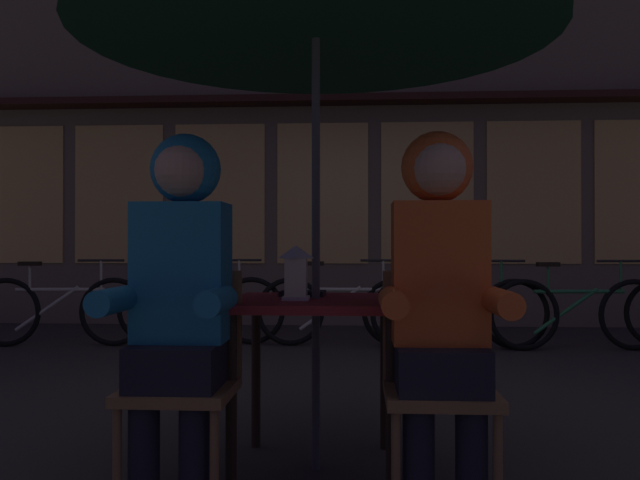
# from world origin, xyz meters

# --- Properties ---
(ground_plane) EXTENTS (60.00, 60.00, 0.00)m
(ground_plane) POSITION_xyz_m (0.00, 0.00, 0.00)
(ground_plane) COLOR #2D2B28
(cafe_table) EXTENTS (0.72, 0.72, 0.74)m
(cafe_table) POSITION_xyz_m (0.00, 0.00, 0.64)
(cafe_table) COLOR maroon
(cafe_table) RESTS_ON ground_plane
(lantern) EXTENTS (0.11, 0.11, 0.23)m
(lantern) POSITION_xyz_m (-0.08, -0.08, 0.86)
(lantern) COLOR white
(lantern) RESTS_ON cafe_table
(chair_left) EXTENTS (0.40, 0.40, 0.87)m
(chair_left) POSITION_xyz_m (-0.48, -0.37, 0.49)
(chair_left) COLOR olive
(chair_left) RESTS_ON ground_plane
(chair_right) EXTENTS (0.40, 0.40, 0.87)m
(chair_right) POSITION_xyz_m (0.48, -0.37, 0.49)
(chair_right) COLOR olive
(chair_right) RESTS_ON ground_plane
(person_left_hooded) EXTENTS (0.45, 0.56, 1.40)m
(person_left_hooded) POSITION_xyz_m (-0.48, -0.43, 0.85)
(person_left_hooded) COLOR black
(person_left_hooded) RESTS_ON ground_plane
(person_right_hooded) EXTENTS (0.45, 0.56, 1.40)m
(person_right_hooded) POSITION_xyz_m (0.48, -0.43, 0.85)
(person_right_hooded) COLOR black
(person_right_hooded) RESTS_ON ground_plane
(shopfront_building) EXTENTS (10.00, 0.93, 6.20)m
(shopfront_building) POSITION_xyz_m (-0.24, 5.39, 3.09)
(shopfront_building) COLOR #6B5B4C
(shopfront_building) RESTS_ON ground_plane
(bicycle_nearest) EXTENTS (1.68, 0.22, 0.84)m
(bicycle_nearest) POSITION_xyz_m (-2.68, 3.31, 0.35)
(bicycle_nearest) COLOR black
(bicycle_nearest) RESTS_ON ground_plane
(bicycle_second) EXTENTS (1.68, 0.08, 0.84)m
(bicycle_second) POSITION_xyz_m (-1.37, 3.54, 0.35)
(bicycle_second) COLOR black
(bicycle_second) RESTS_ON ground_plane
(bicycle_third) EXTENTS (1.68, 0.08, 0.84)m
(bicycle_third) POSITION_xyz_m (0.03, 3.48, 0.35)
(bicycle_third) COLOR black
(bicycle_third) RESTS_ON ground_plane
(bicycle_fourth) EXTENTS (1.68, 0.16, 0.84)m
(bicycle_fourth) POSITION_xyz_m (1.13, 3.35, 0.35)
(bicycle_fourth) COLOR black
(bicycle_fourth) RESTS_ON ground_plane
(bicycle_fifth) EXTENTS (1.68, 0.17, 0.84)m
(bicycle_fifth) POSITION_xyz_m (2.21, 3.34, 0.35)
(bicycle_fifth) COLOR black
(bicycle_fifth) RESTS_ON ground_plane
(book) EXTENTS (0.21, 0.15, 0.02)m
(book) POSITION_xyz_m (-0.07, 0.15, 0.75)
(book) COLOR black
(book) RESTS_ON cafe_table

